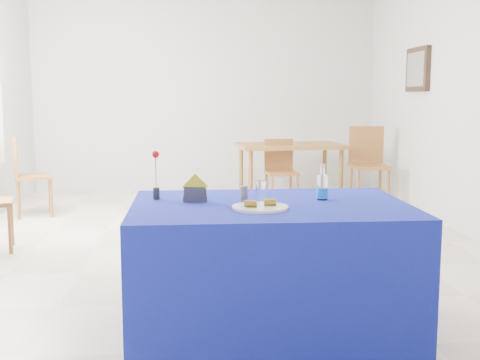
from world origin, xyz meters
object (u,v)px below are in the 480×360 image
Objects in this scene: water_bottle at (322,188)px; chair_bg_right at (368,159)px; chair_win_b at (26,170)px; chair_bg_left at (280,167)px; plate at (260,207)px; blue_table at (270,267)px; oak_table at (290,150)px.

chair_bg_right is at bearing 69.64° from water_bottle.
chair_bg_right is at bearing -98.21° from chair_win_b.
chair_bg_right is at bearing -7.40° from chair_bg_left.
plate is 0.50m from water_bottle.
chair_bg_right is (1.82, 4.12, 0.20)m from blue_table.
blue_table is at bearing -104.77° from chair_bg_left.
plate is 4.78m from oak_table.
water_bottle reaches higher than chair_bg_left.
blue_table is 1.73× the size of chair_win_b.
plate is at bearing -105.42° from chair_bg_left.
chair_bg_left is at bearing 80.65° from blue_table.
plate is 0.19× the size of blue_table.
plate is at bearing -163.85° from chair_win_b.
chair_bg_left reaches higher than oak_table.
plate is 0.43m from blue_table.
chair_bg_right is (1.13, -0.04, 0.09)m from chair_bg_left.
chair_bg_left is 0.91× the size of chair_win_b.
chair_bg_right is 1.08× the size of chair_win_b.
oak_table is (0.94, 4.68, -0.09)m from plate.
chair_win_b is at bearing -175.72° from chair_bg_left.
blue_table is 4.61m from oak_table.
chair_win_b is at bearing 127.31° from water_bottle.
chair_bg_right is at bearing 66.19° from blue_table.
water_bottle is at bearing 18.86° from blue_table.
blue_table is 4.22m from chair_bg_left.
chair_win_b reaches higher than blue_table.
chair_bg_left is (-0.18, -0.36, -0.19)m from oak_table.
water_bottle is 4.44m from oak_table.
chair_bg_right reaches higher than blue_table.
water_bottle is 0.21× the size of chair_bg_right.
chair_bg_right reaches higher than chair_win_b.
chair_bg_left is at bearing 80.00° from plate.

